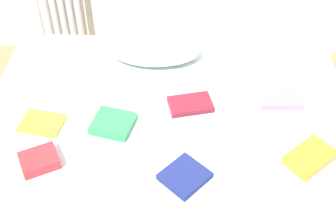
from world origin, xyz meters
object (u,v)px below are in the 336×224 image
object	(u,v)px
pillow	(154,49)
textbook_pink	(280,99)
bed	(168,148)
textbook_orange	(310,157)
textbook_navy	(185,176)
radiator	(57,9)
textbook_green	(113,123)
textbook_red	(39,160)
textbook_yellow	(42,123)
textbook_maroon	(190,104)

from	to	relation	value
pillow	textbook_pink	distance (m)	0.80
bed	textbook_orange	bearing A→B (deg)	-22.21
pillow	textbook_navy	size ratio (longest dim) A/B	2.88
radiator	textbook_green	bearing A→B (deg)	-65.16
textbook_green	textbook_red	bearing A→B (deg)	-126.14
textbook_red	textbook_yellow	bearing A→B (deg)	74.36
bed	textbook_red	size ratio (longest dim) A/B	11.52
radiator	textbook_red	world-z (taller)	radiator
textbook_pink	textbook_green	xyz separation A→B (m)	(-0.89, -0.23, 0.00)
pillow	textbook_pink	size ratio (longest dim) A/B	2.46
textbook_navy	textbook_maroon	distance (m)	0.49
textbook_maroon	pillow	bearing A→B (deg)	103.11
textbook_pink	textbook_maroon	xyz separation A→B (m)	(-0.49, -0.06, -0.00)
textbook_navy	textbook_yellow	distance (m)	0.81
textbook_navy	radiator	bearing A→B (deg)	73.58
bed	pillow	size ratio (longest dim) A/B	3.60
radiator	textbook_orange	distance (m)	2.16
radiator	bed	bearing A→B (deg)	-53.93
radiator	textbook_pink	size ratio (longest dim) A/B	2.52
pillow	textbook_orange	world-z (taller)	pillow
textbook_red	textbook_yellow	distance (m)	0.26
textbook_pink	textbook_orange	distance (m)	0.43
textbook_green	textbook_orange	world-z (taller)	textbook_orange
bed	radiator	xyz separation A→B (m)	(-0.87, 1.20, 0.16)
textbook_green	bed	bearing A→B (deg)	31.66
textbook_pink	textbook_maroon	size ratio (longest dim) A/B	0.97
textbook_navy	textbook_green	world-z (taller)	textbook_green
radiator	pillow	size ratio (longest dim) A/B	1.03
radiator	pillow	world-z (taller)	radiator
textbook_green	textbook_orange	size ratio (longest dim) A/B	0.86
bed	textbook_green	bearing A→B (deg)	-162.34
textbook_red	textbook_pink	bearing A→B (deg)	-5.69
textbook_yellow	textbook_red	bearing A→B (deg)	-67.30
pillow	textbook_orange	xyz separation A→B (m)	(0.79, -0.79, -0.04)
textbook_maroon	textbook_yellow	world-z (taller)	textbook_maroon
textbook_red	pillow	bearing A→B (deg)	32.13
pillow	textbook_green	size ratio (longest dim) A/B	2.80
radiator	textbook_navy	distance (m)	1.88
bed	pillow	distance (m)	0.61
radiator	textbook_navy	world-z (taller)	radiator
pillow	textbook_pink	bearing A→B (deg)	-27.20
radiator	pillow	bearing A→B (deg)	-41.94
textbook_navy	textbook_pink	bearing A→B (deg)	-0.49
textbook_red	textbook_green	bearing A→B (deg)	11.92
radiator	textbook_green	distance (m)	1.42
textbook_maroon	textbook_pink	bearing A→B (deg)	-6.62
textbook_navy	textbook_orange	distance (m)	0.61
textbook_navy	textbook_green	xyz separation A→B (m)	(-0.37, 0.32, 0.00)
textbook_maroon	textbook_orange	bearing A→B (deg)	-46.10
textbook_orange	textbook_yellow	world-z (taller)	textbook_orange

